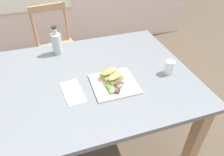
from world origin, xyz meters
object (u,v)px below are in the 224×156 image
(dining_table, at_px, (96,89))
(sandwich_half_back, at_px, (109,73))
(bottle_cold_brew, at_px, (57,44))
(sandwich_half_front, at_px, (115,78))
(cup_extra_side, at_px, (170,67))
(chair_wooden_far, at_px, (57,48))
(fork_on_napkin, at_px, (72,90))
(plate_lunch, at_px, (114,84))

(dining_table, height_order, sandwich_half_back, sandwich_half_back)
(sandwich_half_back, distance_m, bottle_cold_brew, 0.50)
(sandwich_half_front, xyz_separation_m, cup_extra_side, (0.37, -0.01, 0.01))
(cup_extra_side, bearing_deg, bottle_cold_brew, 143.90)
(sandwich_half_back, bearing_deg, bottle_cold_brew, 122.99)
(dining_table, distance_m, chair_wooden_far, 1.00)
(sandwich_half_back, height_order, fork_on_napkin, sandwich_half_back)
(chair_wooden_far, relative_size, sandwich_half_back, 7.03)
(plate_lunch, height_order, cup_extra_side, cup_extra_side)
(sandwich_half_back, bearing_deg, chair_wooden_far, 104.17)
(sandwich_half_back, bearing_deg, fork_on_napkin, -169.29)
(dining_table, height_order, sandwich_half_front, sandwich_half_front)
(bottle_cold_brew, distance_m, cup_extra_side, 0.82)
(dining_table, height_order, plate_lunch, plate_lunch)
(dining_table, relative_size, sandwich_half_back, 9.99)
(dining_table, relative_size, chair_wooden_far, 1.42)
(dining_table, distance_m, bottle_cold_brew, 0.45)
(chair_wooden_far, distance_m, bottle_cold_brew, 0.71)
(plate_lunch, bearing_deg, bottle_cold_brew, 120.13)
(chair_wooden_far, xyz_separation_m, plate_lunch, (0.27, -1.09, 0.30))
(chair_wooden_far, bearing_deg, sandwich_half_back, -75.83)
(bottle_cold_brew, xyz_separation_m, cup_extra_side, (0.66, -0.48, -0.03))
(chair_wooden_far, xyz_separation_m, sandwich_half_front, (0.28, -1.08, 0.33))
(cup_extra_side, bearing_deg, plate_lunch, -179.69)
(chair_wooden_far, xyz_separation_m, bottle_cold_brew, (-0.01, -0.61, 0.36))
(sandwich_half_front, height_order, cup_extra_side, cup_extra_side)
(dining_table, bearing_deg, chair_wooden_far, 100.72)
(sandwich_half_back, bearing_deg, sandwich_half_front, -71.27)
(fork_on_napkin, height_order, cup_extra_side, cup_extra_side)
(sandwich_half_back, distance_m, cup_extra_side, 0.40)
(dining_table, xyz_separation_m, sandwich_half_back, (0.08, -0.05, 0.15))
(sandwich_half_back, xyz_separation_m, fork_on_napkin, (-0.24, -0.05, -0.03))
(sandwich_half_back, xyz_separation_m, cup_extra_side, (0.39, -0.07, 0.01))
(dining_table, xyz_separation_m, bottle_cold_brew, (-0.19, 0.36, 0.19))
(plate_lunch, distance_m, bottle_cold_brew, 0.56)
(sandwich_half_back, relative_size, fork_on_napkin, 0.67)
(sandwich_half_front, relative_size, cup_extra_side, 1.39)
(sandwich_half_front, height_order, sandwich_half_back, same)
(plate_lunch, distance_m, cup_extra_side, 0.38)
(dining_table, distance_m, sandwich_half_front, 0.21)
(chair_wooden_far, height_order, sandwich_half_back, chair_wooden_far)
(fork_on_napkin, bearing_deg, cup_extra_side, -1.95)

